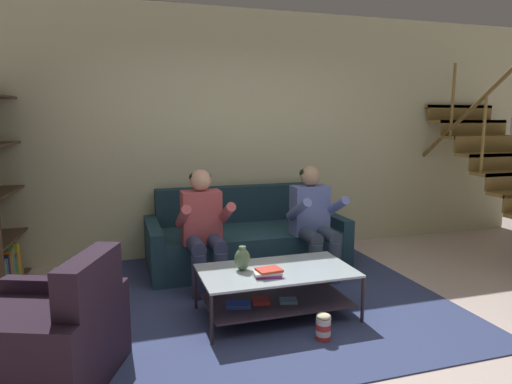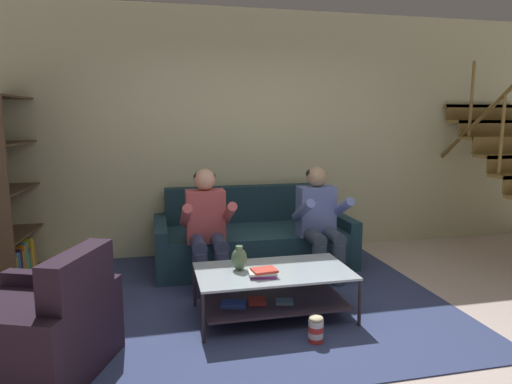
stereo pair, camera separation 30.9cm
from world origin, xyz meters
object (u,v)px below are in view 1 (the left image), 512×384
Objects in this scene: person_seated_left at (203,225)px; armchair at (43,341)px; vase at (242,259)px; book_stack at (268,273)px; person_seated_right at (314,217)px; popcorn_tub at (323,327)px; coffee_table at (275,285)px; couch at (245,240)px.

person_seated_left is 1.02× the size of armchair.
vase reaches higher than book_stack.
vase is 0.26m from book_stack.
person_seated_left reaches higher than person_seated_right.
person_seated_left reaches higher than popcorn_tub.
armchair is 1.91m from popcorn_tub.
armchair is at bearing 179.68° from popcorn_tub.
coffee_table is 0.23m from book_stack.
coffee_table is at bearing -16.54° from vase.
person_seated_right is at bearing -0.01° from person_seated_left.
book_stack is at bearing -71.13° from person_seated_left.
book_stack is at bearing 129.45° from popcorn_tub.
couch is at bearing 45.31° from person_seated_left.
person_seated_left is 0.91× the size of coffee_table.
vase is (-0.26, 0.08, 0.23)m from coffee_table.
person_seated_right is at bearing 49.28° from book_stack.
vase is at bearing 127.18° from book_stack.
vase is at bearing -77.07° from person_seated_left.
book_stack is at bearing -129.39° from coffee_table.
person_seated_left reaches higher than couch.
coffee_table is (0.43, -0.84, -0.36)m from person_seated_left.
person_seated_right is 1.16m from coffee_table.
couch reaches higher than coffee_table.
couch reaches higher than popcorn_tub.
person_seated_left is 1.16m from person_seated_right.
couch is at bearing 84.16° from coffee_table.
person_seated_left is 5.46× the size of popcorn_tub.
armchair is (-1.27, -1.33, -0.35)m from person_seated_left.
person_seated_right is (1.16, -0.00, -0.00)m from person_seated_left.
vase is (-0.41, -1.34, 0.23)m from couch.
vase is at bearing -142.37° from person_seated_right.
person_seated_right is 1.53m from popcorn_tub.
popcorn_tub is at bearing -67.99° from coffee_table.
person_seated_left is at bearing 46.34° from armchair.
person_seated_right is at bearing 37.63° from vase.
person_seated_right is 2.78m from armchair.
coffee_table is at bearing 16.07° from armchair.
person_seated_left is 1.04m from book_stack.
person_seated_left is at bearing -134.69° from couch.
popcorn_tub is at bearing -88.31° from couch.
person_seated_left reaches higher than book_stack.
vase is 0.85× the size of book_stack.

